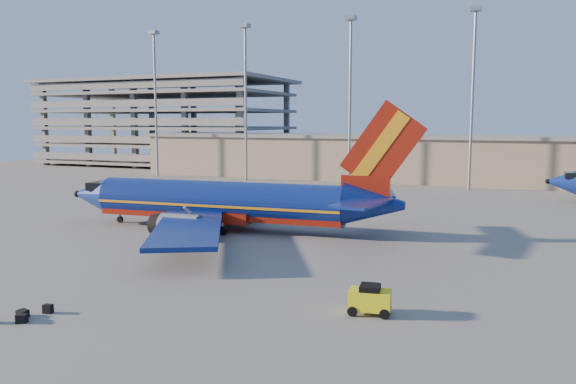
% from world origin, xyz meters
% --- Properties ---
extents(ground, '(220.00, 220.00, 0.00)m').
position_xyz_m(ground, '(0.00, 0.00, 0.00)').
color(ground, slate).
rests_on(ground, ground).
extents(terminal_building, '(122.00, 16.00, 8.50)m').
position_xyz_m(terminal_building, '(10.00, 58.00, 4.32)').
color(terminal_building, gray).
rests_on(terminal_building, ground).
extents(parking_garage, '(62.00, 32.00, 21.40)m').
position_xyz_m(parking_garage, '(-62.00, 74.05, 11.73)').
color(parking_garage, slate).
rests_on(parking_garage, ground).
extents(light_mast_row, '(101.60, 1.60, 28.65)m').
position_xyz_m(light_mast_row, '(5.00, 46.00, 17.55)').
color(light_mast_row, gray).
rests_on(light_mast_row, ground).
extents(aircraft_main, '(38.19, 36.64, 12.93)m').
position_xyz_m(aircraft_main, '(-4.74, 1.80, 2.76)').
color(aircraft_main, navy).
rests_on(aircraft_main, ground).
extents(baggage_tug, '(2.56, 1.75, 1.72)m').
position_xyz_m(baggage_tug, '(15.01, -17.44, 0.89)').
color(baggage_tug, yellow).
rests_on(baggage_tug, ground).
extents(luggage_pile, '(2.30, 2.95, 0.51)m').
position_xyz_m(luggage_pile, '(-2.77, -25.71, 0.23)').
color(luggage_pile, black).
rests_on(luggage_pile, ground).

